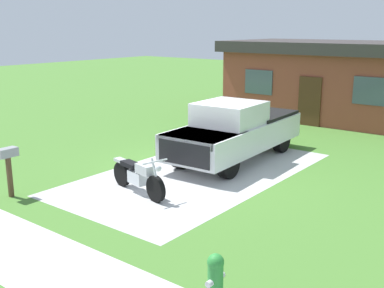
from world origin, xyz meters
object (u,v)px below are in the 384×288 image
(motorcycle, at_px, (138,176))
(fire_hydrant, at_px, (215,281))
(mailbox, at_px, (8,159))
(neighbor_house, at_px, (334,79))
(pickup_truck, at_px, (236,130))

(motorcycle, relative_size, fire_hydrant, 2.51)
(mailbox, distance_m, neighbor_house, 15.46)
(neighbor_house, bearing_deg, pickup_truck, -87.53)
(pickup_truck, xyz_separation_m, neighbor_house, (-0.38, 8.87, 0.84))
(mailbox, bearing_deg, pickup_truck, 68.26)
(pickup_truck, height_order, fire_hydrant, pickup_truck)
(fire_hydrant, bearing_deg, mailbox, 173.80)
(fire_hydrant, bearing_deg, motorcycle, 147.02)
(fire_hydrant, height_order, mailbox, mailbox)
(fire_hydrant, relative_size, mailbox, 0.69)
(motorcycle, bearing_deg, neighbor_house, 90.83)
(motorcycle, distance_m, neighbor_house, 13.22)
(motorcycle, xyz_separation_m, fire_hydrant, (4.42, -2.87, -0.05))
(pickup_truck, distance_m, mailbox, 6.91)
(motorcycle, distance_m, fire_hydrant, 5.27)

